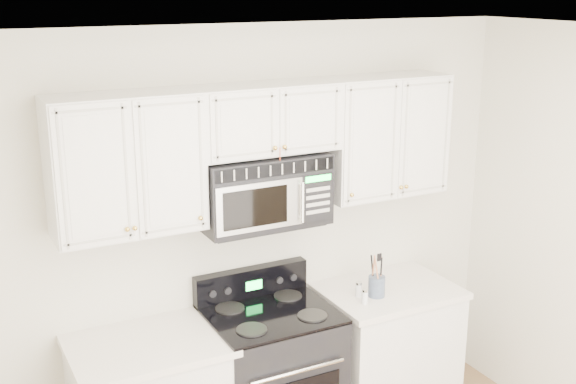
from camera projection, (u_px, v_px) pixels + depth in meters
room at (432, 364)px, 2.98m from camera, size 3.51×3.51×2.61m
base_cabinet_right at (385, 356)px, 4.81m from camera, size 0.86×0.65×0.92m
range at (271, 379)px, 4.41m from camera, size 0.75×0.68×1.12m
upper_cabinets at (265, 142)px, 4.16m from camera, size 2.44×0.37×0.75m
microwave at (262, 190)px, 4.19m from camera, size 0.75×0.43×0.42m
utensil_crock at (377, 285)px, 4.52m from camera, size 0.11×0.11×0.29m
shaker_salt at (359, 289)px, 4.52m from camera, size 0.04×0.04×0.10m
shaker_pepper at (365, 296)px, 4.42m from camera, size 0.04×0.04×0.10m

